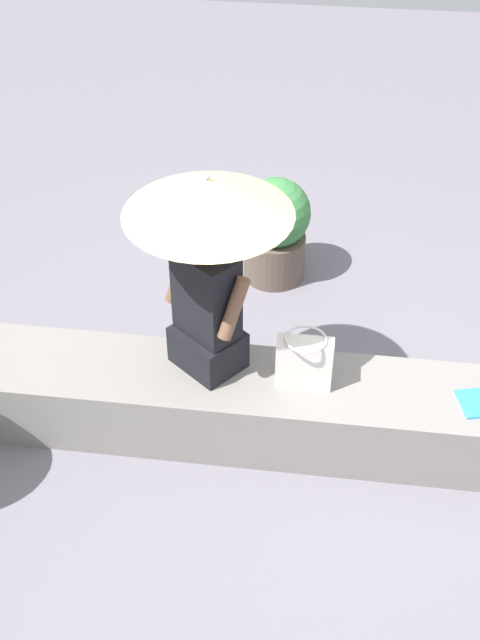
% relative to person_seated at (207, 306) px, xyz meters
% --- Properties ---
extents(ground_plane, '(14.00, 14.00, 0.00)m').
position_rel_person_seated_xyz_m(ground_plane, '(-0.35, 0.09, -0.79)').
color(ground_plane, slate).
extents(stone_bench, '(3.15, 0.53, 0.41)m').
position_rel_person_seated_xyz_m(stone_bench, '(-0.35, 0.09, -0.59)').
color(stone_bench, gray).
rests_on(stone_bench, ground).
extents(person_seated, '(0.49, 0.45, 0.90)m').
position_rel_person_seated_xyz_m(person_seated, '(0.00, 0.00, 0.00)').
color(person_seated, black).
rests_on(person_seated, stone_bench).
extents(parasol, '(0.81, 0.81, 1.14)m').
position_rel_person_seated_xyz_m(parasol, '(-0.02, -0.01, 0.63)').
color(parasol, '#B7B7BC').
rests_on(parasol, stone_bench).
extents(handbag_black, '(0.29, 0.21, 0.30)m').
position_rel_person_seated_xyz_m(handbag_black, '(-0.51, 0.09, -0.24)').
color(handbag_black, silver).
rests_on(handbag_black, stone_bench).
extents(planter_far, '(0.46, 0.46, 0.73)m').
position_rel_person_seated_xyz_m(planter_far, '(-0.22, -1.39, -0.42)').
color(planter_far, brown).
rests_on(planter_far, ground).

